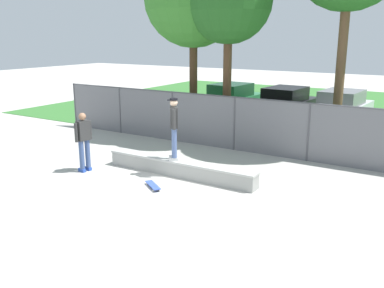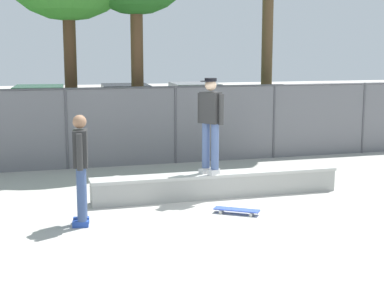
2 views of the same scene
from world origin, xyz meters
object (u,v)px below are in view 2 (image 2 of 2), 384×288
Objects in this scene: skateboarder at (210,121)px; car_silver at (194,105)px; bystander at (81,165)px; skateboard at (237,210)px; car_black at (126,108)px; car_green at (40,110)px; concrete_ledge at (217,185)px.

car_silver is at bearing 75.56° from skateboarder.
skateboarder reaches higher than car_silver.
car_silver is at bearing 65.12° from bystander.
car_black reaches higher than skateboard.
car_green is 10.83m from bystander.
bystander reaches higher than skateboard.
car_silver reaches higher than concrete_ledge.
car_green reaches higher than concrete_ledge.
skateboarder is 10.18m from car_green.
skateboard is at bearing -2.15° from bystander.
car_silver is (2.39, 9.85, 0.60)m from concrete_ledge.
car_silver reaches higher than skateboard.
skateboarder is 0.43× the size of car_silver.
car_black is (-0.03, 9.69, -0.67)m from skateboarder.
car_silver is at bearing 1.75° from car_green.
car_black is (-0.19, 9.65, 0.60)m from concrete_ledge.
concrete_ledge is 1.14× the size of car_green.
car_black is 2.38× the size of bystander.
skateboard is at bearing -89.30° from car_black.
skateboarder reaches higher than skateboard.
skateboarder is at bearing 23.52° from bystander.
bystander is at bearing -114.88° from car_silver.
skateboarder is at bearing -167.79° from concrete_ledge.
car_green is (-2.96, 9.71, -0.67)m from skateboarder.
skateboarder reaches higher than car_black.
skateboard is (0.10, -1.21, -1.44)m from skateboarder.
concrete_ledge is 1.14× the size of car_silver.
car_black is 1.00× the size of car_silver.
car_silver is (2.54, 9.88, -0.67)m from skateboarder.
concrete_ledge is at bearing -88.88° from car_black.
car_silver is (5.50, 0.17, 0.00)m from car_green.
bystander is at bearing -103.15° from car_black.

